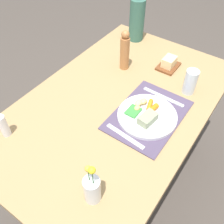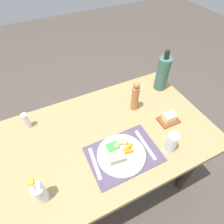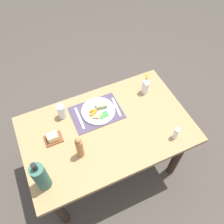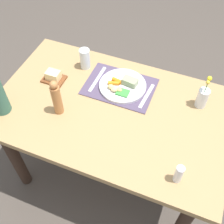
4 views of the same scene
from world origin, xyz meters
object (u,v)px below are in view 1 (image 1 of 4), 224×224
at_px(water_tumbler, 190,83).
at_px(pepper_mill, 125,51).
at_px(dinner_plate, 147,115).
at_px(knife, 163,97).
at_px(salt_shaker, 4,126).
at_px(butter_dish, 169,63).
at_px(fork, 125,136).
at_px(dining_table, 116,119).
at_px(flower_vase, 92,189).
at_px(cooler_bottle, 137,19).

relative_size(water_tumbler, pepper_mill, 0.58).
xyz_separation_m(dinner_plate, pepper_mill, (0.26, 0.29, 0.09)).
height_order(knife, water_tumbler, water_tumbler).
relative_size(salt_shaker, butter_dish, 0.85).
distance_m(fork, salt_shaker, 0.52).
distance_m(dinner_plate, water_tumbler, 0.29).
bearing_deg(dining_table, fork, -135.13).
distance_m(salt_shaker, butter_dish, 0.91).
bearing_deg(pepper_mill, knife, -108.14).
relative_size(flower_vase, salt_shaker, 1.90).
height_order(flower_vase, butter_dish, flower_vase).
bearing_deg(knife, dinner_plate, -179.79).
height_order(flower_vase, pepper_mill, pepper_mill).
distance_m(pepper_mill, cooler_bottle, 0.31).
relative_size(pepper_mill, cooler_bottle, 0.72).
relative_size(fork, water_tumbler, 1.51).
distance_m(dining_table, fork, 0.25).
relative_size(butter_dish, cooler_bottle, 0.41).
bearing_deg(flower_vase, knife, 3.11).
relative_size(dining_table, dinner_plate, 4.79).
xyz_separation_m(water_tumbler, pepper_mill, (-0.02, 0.37, 0.05)).
height_order(dinner_plate, cooler_bottle, cooler_bottle).
bearing_deg(water_tumbler, butter_dish, 53.84).
relative_size(flower_vase, cooler_bottle, 0.67).
height_order(dinner_plate, salt_shaker, salt_shaker).
bearing_deg(cooler_bottle, water_tumbler, -119.74).
relative_size(fork, pepper_mill, 0.87).
xyz_separation_m(knife, flower_vase, (-0.60, -0.03, 0.06)).
bearing_deg(knife, fork, 177.44).
relative_size(dining_table, water_tumbler, 9.98).
bearing_deg(cooler_bottle, butter_dish, -115.68).
bearing_deg(knife, dining_table, 134.06).
bearing_deg(dining_table, butter_dish, -11.05).
bearing_deg(salt_shaker, knife, -37.32).
xyz_separation_m(dinner_plate, butter_dish, (0.40, 0.09, 0.01)).
xyz_separation_m(dinner_plate, knife, (0.16, -0.00, -0.01)).
distance_m(fork, water_tumbler, 0.44).
bearing_deg(butter_dish, flower_vase, -171.48).
bearing_deg(knife, flower_vase, -175.70).
height_order(salt_shaker, water_tumbler, water_tumbler).
bearing_deg(salt_shaker, cooler_bottle, -3.04).
distance_m(dinner_plate, pepper_mill, 0.40).
height_order(flower_vase, cooler_bottle, cooler_bottle).
height_order(butter_dish, cooler_bottle, cooler_bottle).
distance_m(flower_vase, butter_dish, 0.86).
bearing_deg(water_tumbler, pepper_mill, 92.79).
bearing_deg(water_tumbler, cooler_bottle, 60.26).
distance_m(fork, cooler_bottle, 0.81).
bearing_deg(water_tumbler, dinner_plate, 163.49).
xyz_separation_m(knife, cooler_bottle, (0.39, 0.40, 0.12)).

